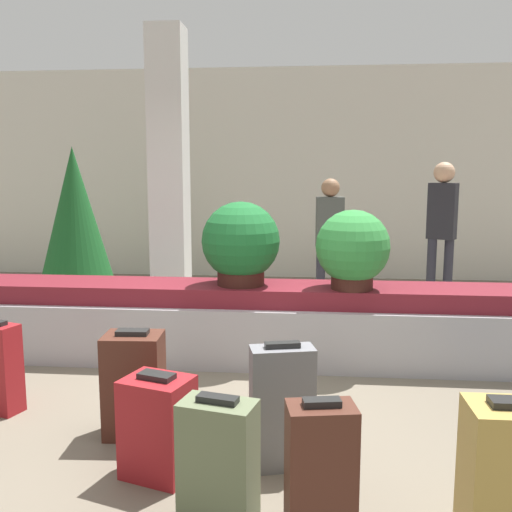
% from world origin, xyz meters
% --- Properties ---
extents(ground_plane, '(18.00, 18.00, 0.00)m').
position_xyz_m(ground_plane, '(0.00, 0.00, 0.00)').
color(ground_plane, '#6B6051').
extents(back_wall, '(18.00, 0.06, 3.20)m').
position_xyz_m(back_wall, '(0.00, 5.32, 1.60)').
color(back_wall, beige).
rests_on(back_wall, ground_plane).
extents(carousel, '(7.65, 0.73, 0.67)m').
position_xyz_m(carousel, '(0.00, 1.30, 0.32)').
color(carousel, '#9E9EA3').
rests_on(carousel, ground_plane).
extents(pillar, '(0.39, 0.39, 3.20)m').
position_xyz_m(pillar, '(-1.11, 2.75, 1.60)').
color(pillar, silver).
rests_on(pillar, ground_plane).
extents(suitcase_1, '(0.42, 0.37, 0.58)m').
position_xyz_m(suitcase_1, '(-0.34, -0.68, 0.28)').
color(suitcase_1, maroon).
rests_on(suitcase_1, ground_plane).
extents(suitcase_2, '(0.39, 0.28, 0.63)m').
position_xyz_m(suitcase_2, '(0.05, -1.07, 0.30)').
color(suitcase_2, '#5B6647').
rests_on(suitcase_2, ground_plane).
extents(suitcase_3, '(0.38, 0.25, 0.72)m').
position_xyz_m(suitcase_3, '(0.32, -0.53, 0.35)').
color(suitcase_3, slate).
rests_on(suitcase_3, ground_plane).
extents(suitcase_5, '(0.32, 0.25, 0.69)m').
position_xyz_m(suitcase_5, '(0.52, -1.22, 0.33)').
color(suitcase_5, '#472319').
rests_on(suitcase_5, ground_plane).
extents(suitcase_6, '(0.37, 0.30, 0.68)m').
position_xyz_m(suitcase_6, '(-0.62, -0.22, 0.33)').
color(suitcase_6, '#472319').
rests_on(suitcase_6, ground_plane).
extents(suitcase_7, '(0.37, 0.28, 0.73)m').
position_xyz_m(suitcase_7, '(1.31, -1.24, 0.35)').
color(suitcase_7, '#A3843D').
rests_on(suitcase_7, ground_plane).
extents(potted_plant_0, '(0.67, 0.67, 0.72)m').
position_xyz_m(potted_plant_0, '(-0.13, 1.28, 1.03)').
color(potted_plant_0, '#381914').
rests_on(potted_plant_0, carousel).
extents(potted_plant_1, '(0.61, 0.61, 0.66)m').
position_xyz_m(potted_plant_1, '(0.82, 1.19, 1.01)').
color(potted_plant_1, '#381914').
rests_on(potted_plant_1, carousel).
extents(traveler_0, '(0.37, 0.31, 1.76)m').
position_xyz_m(traveler_0, '(2.03, 3.44, 1.06)').
color(traveler_0, '#282833').
rests_on(traveler_0, ground_plane).
extents(traveler_1, '(0.31, 0.37, 1.70)m').
position_xyz_m(traveler_1, '(-1.24, 3.61, 1.02)').
color(traveler_1, '#282833').
rests_on(traveler_1, ground_plane).
extents(traveler_2, '(0.34, 0.22, 1.56)m').
position_xyz_m(traveler_2, '(0.70, 3.32, 0.92)').
color(traveler_2, '#282833').
rests_on(traveler_2, ground_plane).
extents(decorated_tree, '(0.95, 0.95, 1.95)m').
position_xyz_m(decorated_tree, '(-2.45, 3.27, 1.06)').
color(decorated_tree, '#4C331E').
rests_on(decorated_tree, ground_plane).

